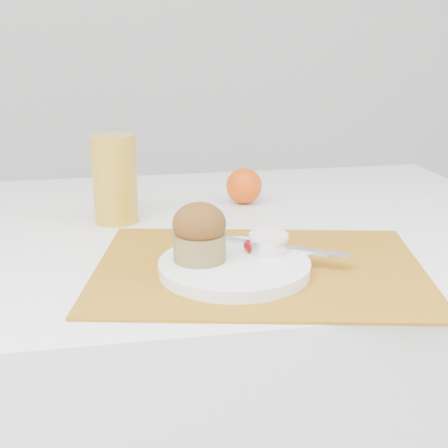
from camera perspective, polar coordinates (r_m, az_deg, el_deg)
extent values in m
cube|color=white|center=(1.26, -1.79, -16.68)|extent=(1.20, 0.80, 0.75)
cube|color=#A46B16|center=(0.90, 3.25, -4.07)|extent=(0.53, 0.43, 0.00)
cylinder|color=white|center=(0.87, 0.95, -3.92)|extent=(0.27, 0.27, 0.02)
cylinder|color=silver|center=(0.90, 4.08, -1.85)|extent=(0.06, 0.06, 0.02)
cylinder|color=white|center=(0.90, 4.10, -1.12)|extent=(0.07, 0.07, 0.01)
ellipsoid|color=#58020F|center=(0.90, 2.43, -1.96)|extent=(0.02, 0.02, 0.02)
ellipsoid|color=#630502|center=(0.90, 2.60, -2.15)|extent=(0.02, 0.02, 0.02)
cube|color=silver|center=(0.92, 5.37, -2.16)|extent=(0.17, 0.13, 0.01)
sphere|color=#F05008|center=(1.22, 1.84, 3.50)|extent=(0.07, 0.07, 0.07)
cylinder|color=gold|center=(1.11, -9.95, 4.08)|extent=(0.09, 0.09, 0.16)
cylinder|color=olive|center=(0.87, -2.25, -2.08)|extent=(0.09, 0.09, 0.04)
ellipsoid|color=#3E220B|center=(0.86, -2.28, 0.04)|extent=(0.07, 0.07, 0.06)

